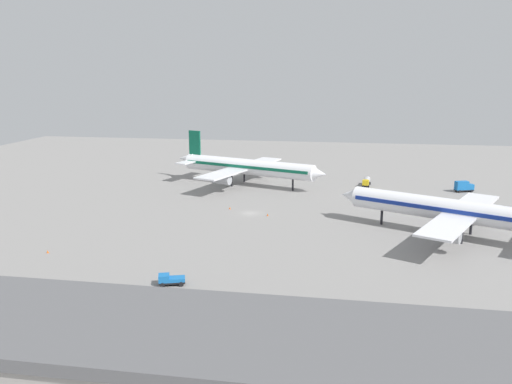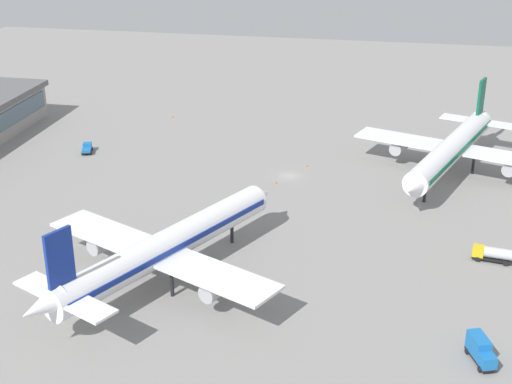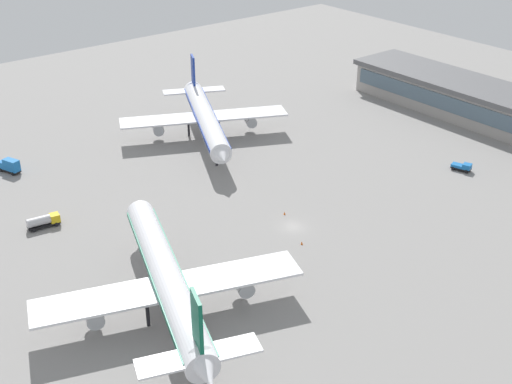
{
  "view_description": "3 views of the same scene",
  "coord_description": "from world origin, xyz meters",
  "px_view_note": "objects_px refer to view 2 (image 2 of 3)",
  "views": [
    {
      "loc": [
        22.56,
        -125.3,
        34.79
      ],
      "look_at": [
        -0.41,
        11.58,
        2.88
      ],
      "focal_mm": 36.29,
      "sensor_mm": 36.0,
      "label": 1
    },
    {
      "loc": [
        142.34,
        21.67,
        57.71
      ],
      "look_at": [
        15.01,
        -3.99,
        2.21
      ],
      "focal_mm": 51.62,
      "sensor_mm": 36.0,
      "label": 2
    },
    {
      "loc": [
        -85.75,
        77.79,
        68.31
      ],
      "look_at": [
        7.84,
        3.12,
        5.58
      ],
      "focal_mm": 47.62,
      "sensor_mm": 36.0,
      "label": 3
    }
  ],
  "objects_px": {
    "safety_cone_near_gate": "(276,182)",
    "safety_cone_far_side": "(307,165)",
    "airplane_at_gate": "(452,148)",
    "catering_truck": "(481,350)",
    "fuel_truck": "(493,254)",
    "safety_cone_mid_apron": "(173,117)",
    "airplane_taxiing": "(165,246)",
    "pushback_tractor": "(87,148)"
  },
  "relations": [
    {
      "from": "catering_truck",
      "to": "fuel_truck",
      "type": "relative_size",
      "value": 0.91
    },
    {
      "from": "airplane_taxiing",
      "to": "safety_cone_mid_apron",
      "type": "distance_m",
      "value": 85.09
    },
    {
      "from": "safety_cone_mid_apron",
      "to": "pushback_tractor",
      "type": "bearing_deg",
      "value": -20.98
    },
    {
      "from": "safety_cone_mid_apron",
      "to": "safety_cone_far_side",
      "type": "relative_size",
      "value": 1.0
    },
    {
      "from": "catering_truck",
      "to": "safety_cone_near_gate",
      "type": "relative_size",
      "value": 9.85
    },
    {
      "from": "safety_cone_near_gate",
      "to": "safety_cone_mid_apron",
      "type": "relative_size",
      "value": 1.0
    },
    {
      "from": "catering_truck",
      "to": "fuel_truck",
      "type": "bearing_deg",
      "value": 151.55
    },
    {
      "from": "catering_truck",
      "to": "safety_cone_far_side",
      "type": "relative_size",
      "value": 9.85
    },
    {
      "from": "pushback_tractor",
      "to": "safety_cone_mid_apron",
      "type": "distance_m",
      "value": 31.27
    },
    {
      "from": "pushback_tractor",
      "to": "safety_cone_mid_apron",
      "type": "height_order",
      "value": "pushback_tractor"
    },
    {
      "from": "airplane_at_gate",
      "to": "safety_cone_near_gate",
      "type": "distance_m",
      "value": 37.65
    },
    {
      "from": "airplane_taxiing",
      "to": "catering_truck",
      "type": "relative_size",
      "value": 8.38
    },
    {
      "from": "airplane_at_gate",
      "to": "catering_truck",
      "type": "relative_size",
      "value": 8.79
    },
    {
      "from": "airplane_taxiing",
      "to": "fuel_truck",
      "type": "height_order",
      "value": "airplane_taxiing"
    },
    {
      "from": "pushback_tractor",
      "to": "safety_cone_far_side",
      "type": "relative_size",
      "value": 7.95
    },
    {
      "from": "safety_cone_near_gate",
      "to": "safety_cone_far_side",
      "type": "distance_m",
      "value": 11.83
    },
    {
      "from": "safety_cone_far_side",
      "to": "fuel_truck",
      "type": "bearing_deg",
      "value": 44.19
    },
    {
      "from": "airplane_at_gate",
      "to": "fuel_truck",
      "type": "xyz_separation_m",
      "value": [
        37.82,
        5.23,
        -4.55
      ]
    },
    {
      "from": "catering_truck",
      "to": "pushback_tractor",
      "type": "xyz_separation_m",
      "value": [
        -64.16,
        -81.89,
        -0.73
      ]
    },
    {
      "from": "airplane_taxiing",
      "to": "catering_truck",
      "type": "bearing_deg",
      "value": -78.93
    },
    {
      "from": "safety_cone_far_side",
      "to": "pushback_tractor",
      "type": "bearing_deg",
      "value": -89.1
    },
    {
      "from": "safety_cone_mid_apron",
      "to": "safety_cone_far_side",
      "type": "height_order",
      "value": "same"
    },
    {
      "from": "pushback_tractor",
      "to": "safety_cone_near_gate",
      "type": "xyz_separation_m",
      "value": [
        9.96,
        45.51,
        -0.67
      ]
    },
    {
      "from": "airplane_taxiing",
      "to": "fuel_truck",
      "type": "relative_size",
      "value": 7.61
    },
    {
      "from": "airplane_taxiing",
      "to": "safety_cone_far_side",
      "type": "height_order",
      "value": "airplane_taxiing"
    },
    {
      "from": "catering_truck",
      "to": "safety_cone_near_gate",
      "type": "height_order",
      "value": "catering_truck"
    },
    {
      "from": "airplane_taxiing",
      "to": "safety_cone_mid_apron",
      "type": "relative_size",
      "value": 82.59
    },
    {
      "from": "safety_cone_mid_apron",
      "to": "safety_cone_near_gate",
      "type": "bearing_deg",
      "value": 41.23
    },
    {
      "from": "catering_truck",
      "to": "safety_cone_mid_apron",
      "type": "relative_size",
      "value": 9.85
    },
    {
      "from": "fuel_truck",
      "to": "pushback_tractor",
      "type": "relative_size",
      "value": 1.37
    },
    {
      "from": "catering_truck",
      "to": "airplane_at_gate",
      "type": "bearing_deg",
      "value": 160.71
    },
    {
      "from": "fuel_truck",
      "to": "safety_cone_near_gate",
      "type": "xyz_separation_m",
      "value": [
        -25.77,
        -40.45,
        -1.09
      ]
    },
    {
      "from": "fuel_truck",
      "to": "safety_cone_mid_apron",
      "type": "height_order",
      "value": "fuel_truck"
    },
    {
      "from": "safety_cone_near_gate",
      "to": "catering_truck",
      "type": "bearing_deg",
      "value": 33.87
    },
    {
      "from": "pushback_tractor",
      "to": "safety_cone_near_gate",
      "type": "relative_size",
      "value": 7.95
    },
    {
      "from": "airplane_at_gate",
      "to": "safety_cone_near_gate",
      "type": "height_order",
      "value": "airplane_at_gate"
    },
    {
      "from": "airplane_at_gate",
      "to": "safety_cone_mid_apron",
      "type": "relative_size",
      "value": 86.62
    },
    {
      "from": "safety_cone_near_gate",
      "to": "safety_cone_far_side",
      "type": "bearing_deg",
      "value": 155.3
    },
    {
      "from": "safety_cone_near_gate",
      "to": "airplane_taxiing",
      "type": "bearing_deg",
      "value": -13.07
    },
    {
      "from": "fuel_truck",
      "to": "catering_truck",
      "type": "bearing_deg",
      "value": 90.4
    },
    {
      "from": "airplane_taxiing",
      "to": "safety_cone_far_side",
      "type": "relative_size",
      "value": 82.59
    },
    {
      "from": "pushback_tractor",
      "to": "safety_cone_far_side",
      "type": "distance_m",
      "value": 50.46
    }
  ]
}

